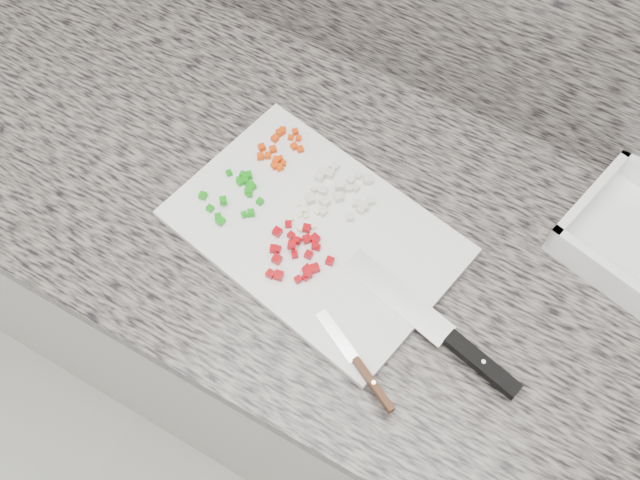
{
  "coord_description": "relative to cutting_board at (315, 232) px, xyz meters",
  "views": [
    {
      "loc": [
        0.2,
        0.96,
        1.85
      ],
      "look_at": [
        -0.04,
        1.38,
        0.93
      ],
      "focal_mm": 40.0,
      "sensor_mm": 36.0,
      "label": 1
    }
  ],
  "objects": [
    {
      "name": "cabinet",
      "position": [
        0.06,
        0.04,
        -0.48
      ],
      "size": [
        3.92,
        0.62,
        0.86
      ],
      "primitive_type": "cube",
      "color": "silver",
      "rests_on": "ground"
    },
    {
      "name": "countertop",
      "position": [
        0.06,
        0.04,
        -0.03
      ],
      "size": [
        3.96,
        0.64,
        0.04
      ],
      "primitive_type": "cube",
      "color": "#69635C",
      "rests_on": "cabinet"
    },
    {
      "name": "cutting_board",
      "position": [
        0.0,
        0.0,
        0.0
      ],
      "size": [
        0.46,
        0.35,
        0.01
      ],
      "primitive_type": "cube",
      "rotation": [
        0.0,
        0.0,
        -0.2
      ],
      "color": "white",
      "rests_on": "countertop"
    },
    {
      "name": "carrot_pile",
      "position": [
        -0.12,
        0.1,
        0.01
      ],
      "size": [
        0.07,
        0.09,
        0.01
      ],
      "color": "#D73B04",
      "rests_on": "cutting_board"
    },
    {
      "name": "onion_pile",
      "position": [
        -0.0,
        0.07,
        0.01
      ],
      "size": [
        0.1,
        0.1,
        0.02
      ],
      "color": "beige",
      "rests_on": "cutting_board"
    },
    {
      "name": "green_pepper_pile",
      "position": [
        -0.13,
        -0.01,
        0.01
      ],
      "size": [
        0.09,
        0.1,
        0.02
      ],
      "color": "#0E8E0C",
      "rests_on": "cutting_board"
    },
    {
      "name": "red_pepper_pile",
      "position": [
        -0.0,
        -0.05,
        0.01
      ],
      "size": [
        0.1,
        0.1,
        0.02
      ],
      "color": "#A20209",
      "rests_on": "cutting_board"
    },
    {
      "name": "garlic_pile",
      "position": [
        -0.02,
        0.01,
        0.01
      ],
      "size": [
        0.05,
        0.05,
        0.01
      ],
      "color": "#F8EDC0",
      "rests_on": "cutting_board"
    },
    {
      "name": "chef_knife",
      "position": [
        0.25,
        -0.06,
        0.01
      ],
      "size": [
        0.3,
        0.1,
        0.02
      ],
      "rotation": [
        0.0,
        0.0,
        -0.24
      ],
      "color": "silver",
      "rests_on": "cutting_board"
    },
    {
      "name": "paring_knife",
      "position": [
        0.17,
        -0.16,
        0.01
      ],
      "size": [
        0.16,
        0.09,
        0.02
      ],
      "rotation": [
        0.0,
        0.0,
        -0.47
      ],
      "color": "silver",
      "rests_on": "cutting_board"
    }
  ]
}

